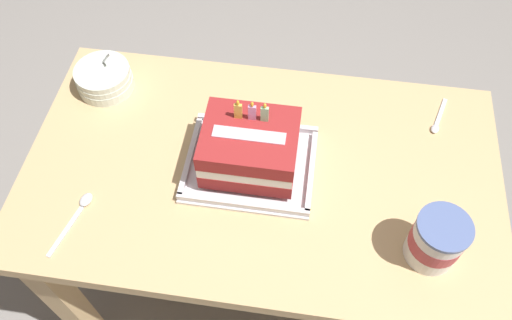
{
  "coord_description": "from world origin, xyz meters",
  "views": [
    {
      "loc": [
        0.08,
        -0.64,
        1.72
      ],
      "look_at": [
        -0.01,
        0.0,
        0.76
      ],
      "focal_mm": 35.91,
      "sensor_mm": 36.0,
      "label": 1
    }
  ],
  "objects_px": {
    "foil_tray": "(250,164)",
    "bowl_stack": "(104,78)",
    "ice_cream_tub": "(437,240)",
    "serving_spoon_near_tray": "(437,123)",
    "serving_spoon_by_bowls": "(81,208)",
    "birthday_cake": "(250,146)"
  },
  "relations": [
    {
      "from": "ice_cream_tub",
      "to": "serving_spoon_near_tray",
      "type": "bearing_deg",
      "value": 84.15
    },
    {
      "from": "birthday_cake",
      "to": "serving_spoon_by_bowls",
      "type": "xyz_separation_m",
      "value": [
        -0.35,
        -0.17,
        -0.07
      ]
    },
    {
      "from": "birthday_cake",
      "to": "bowl_stack",
      "type": "relative_size",
      "value": 1.44
    },
    {
      "from": "foil_tray",
      "to": "birthday_cake",
      "type": "distance_m",
      "value": 0.07
    },
    {
      "from": "serving_spoon_near_tray",
      "to": "bowl_stack",
      "type": "bearing_deg",
      "value": 179.99
    },
    {
      "from": "birthday_cake",
      "to": "serving_spoon_near_tray",
      "type": "height_order",
      "value": "birthday_cake"
    },
    {
      "from": "ice_cream_tub",
      "to": "serving_spoon_near_tray",
      "type": "relative_size",
      "value": 1.03
    },
    {
      "from": "birthday_cake",
      "to": "serving_spoon_near_tray",
      "type": "relative_size",
      "value": 1.71
    },
    {
      "from": "foil_tray",
      "to": "bowl_stack",
      "type": "relative_size",
      "value": 2.05
    },
    {
      "from": "serving_spoon_by_bowls",
      "to": "ice_cream_tub",
      "type": "bearing_deg",
      "value": 0.35
    },
    {
      "from": "birthday_cake",
      "to": "serving_spoon_by_bowls",
      "type": "relative_size",
      "value": 1.27
    },
    {
      "from": "birthday_cake",
      "to": "ice_cream_tub",
      "type": "bearing_deg",
      "value": -22.08
    },
    {
      "from": "ice_cream_tub",
      "to": "serving_spoon_by_bowls",
      "type": "distance_m",
      "value": 0.75
    },
    {
      "from": "bowl_stack",
      "to": "serving_spoon_by_bowls",
      "type": "relative_size",
      "value": 0.89
    },
    {
      "from": "foil_tray",
      "to": "ice_cream_tub",
      "type": "height_order",
      "value": "ice_cream_tub"
    },
    {
      "from": "foil_tray",
      "to": "bowl_stack",
      "type": "bearing_deg",
      "value": 154.97
    },
    {
      "from": "bowl_stack",
      "to": "serving_spoon_near_tray",
      "type": "relative_size",
      "value": 1.19
    },
    {
      "from": "ice_cream_tub",
      "to": "serving_spoon_near_tray",
      "type": "distance_m",
      "value": 0.36
    },
    {
      "from": "ice_cream_tub",
      "to": "serving_spoon_by_bowls",
      "type": "bearing_deg",
      "value": -179.65
    },
    {
      "from": "bowl_stack",
      "to": "ice_cream_tub",
      "type": "distance_m",
      "value": 0.88
    },
    {
      "from": "birthday_cake",
      "to": "ice_cream_tub",
      "type": "distance_m",
      "value": 0.43
    },
    {
      "from": "foil_tray",
      "to": "birthday_cake",
      "type": "relative_size",
      "value": 1.42
    }
  ]
}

